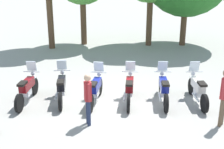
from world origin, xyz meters
TOP-DOWN VIEW (x-y plane):
  - ground_plane at (0.00, 0.00)m, footprint 80.00×80.00m
  - motorcycle_0 at (-3.04, 0.15)m, footprint 0.65×2.19m
  - motorcycle_1 at (-1.83, 0.26)m, footprint 0.62×2.19m
  - motorcycle_2 at (-0.60, 0.02)m, footprint 0.73×2.17m
  - motorcycle_3 at (0.61, 0.06)m, footprint 0.65×2.19m
  - motorcycle_4 at (1.83, 0.01)m, footprint 0.62×2.19m
  - motorcycle_5 at (3.04, -0.03)m, footprint 0.62×2.19m
  - person_0 at (3.29, -1.75)m, footprint 0.34×0.36m
  - person_2 at (-0.78, -1.57)m, footprint 0.26×0.41m

SIDE VIEW (x-z plane):
  - ground_plane at x=0.00m, z-range 0.00..0.00m
  - motorcycle_0 at x=-3.04m, z-range -0.17..1.20m
  - motorcycle_1 at x=-1.83m, z-range -0.17..1.20m
  - motorcycle_2 at x=-0.60m, z-range -0.17..1.20m
  - motorcycle_3 at x=0.61m, z-range -0.17..1.20m
  - motorcycle_4 at x=1.83m, z-range -0.17..1.20m
  - motorcycle_5 at x=3.04m, z-range -0.17..1.20m
  - person_2 at x=-0.78m, z-range 0.13..1.78m
  - person_0 at x=3.29m, z-range 0.17..1.99m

